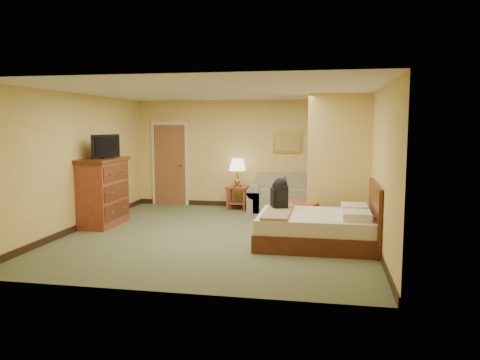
% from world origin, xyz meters
% --- Properties ---
extents(floor, '(6.00, 6.00, 0.00)m').
position_xyz_m(floor, '(0.00, 0.00, 0.00)').
color(floor, '#545C3B').
rests_on(floor, ground).
extents(ceiling, '(6.00, 6.00, 0.00)m').
position_xyz_m(ceiling, '(0.00, 0.00, 2.60)').
color(ceiling, white).
rests_on(ceiling, back_wall).
extents(back_wall, '(5.50, 0.02, 2.60)m').
position_xyz_m(back_wall, '(0.00, 3.00, 1.30)').
color(back_wall, '#DBB95D').
rests_on(back_wall, floor).
extents(left_wall, '(0.02, 6.00, 2.60)m').
position_xyz_m(left_wall, '(-2.75, 0.00, 1.30)').
color(left_wall, '#DBB95D').
rests_on(left_wall, floor).
extents(right_wall, '(0.02, 6.00, 2.60)m').
position_xyz_m(right_wall, '(2.75, 0.00, 1.30)').
color(right_wall, '#DBB95D').
rests_on(right_wall, floor).
extents(partition, '(1.20, 0.15, 2.60)m').
position_xyz_m(partition, '(2.15, 0.93, 1.30)').
color(partition, '#DBB95D').
rests_on(partition, floor).
extents(door, '(0.94, 0.16, 2.10)m').
position_xyz_m(door, '(-1.95, 2.96, 1.03)').
color(door, beige).
rests_on(door, floor).
extents(baseboard, '(5.50, 0.02, 0.12)m').
position_xyz_m(baseboard, '(0.00, 2.99, 0.06)').
color(baseboard, black).
rests_on(baseboard, floor).
extents(loveseat, '(1.70, 0.79, 0.86)m').
position_xyz_m(loveseat, '(0.98, 2.57, 0.28)').
color(loveseat, gray).
rests_on(loveseat, floor).
extents(side_table, '(0.50, 0.50, 0.55)m').
position_xyz_m(side_table, '(-0.17, 2.65, 0.36)').
color(side_table, maroon).
rests_on(side_table, floor).
extents(table_lamp, '(0.40, 0.40, 0.66)m').
position_xyz_m(table_lamp, '(-0.17, 2.65, 1.05)').
color(table_lamp, '#A27C3B').
rests_on(table_lamp, side_table).
extents(coffee_table, '(1.00, 1.00, 0.50)m').
position_xyz_m(coffee_table, '(1.37, 0.87, 0.36)').
color(coffee_table, maroon).
rests_on(coffee_table, floor).
extents(wall_picture, '(0.69, 0.04, 0.54)m').
position_xyz_m(wall_picture, '(0.98, 2.97, 1.60)').
color(wall_picture, '#B78E3F').
rests_on(wall_picture, back_wall).
extents(dresser, '(0.66, 1.26, 1.35)m').
position_xyz_m(dresser, '(-2.47, 0.39, 0.68)').
color(dresser, maroon).
rests_on(dresser, floor).
extents(tv, '(0.27, 0.76, 0.47)m').
position_xyz_m(tv, '(-2.38, 0.39, 1.57)').
color(tv, black).
rests_on(tv, dresser).
extents(bed, '(1.96, 1.65, 1.06)m').
position_xyz_m(bed, '(1.82, -0.38, 0.29)').
color(bed, '#481D10').
rests_on(bed, floor).
extents(backpack, '(0.31, 0.38, 0.56)m').
position_xyz_m(backpack, '(1.12, -0.06, 0.82)').
color(backpack, black).
rests_on(backpack, bed).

